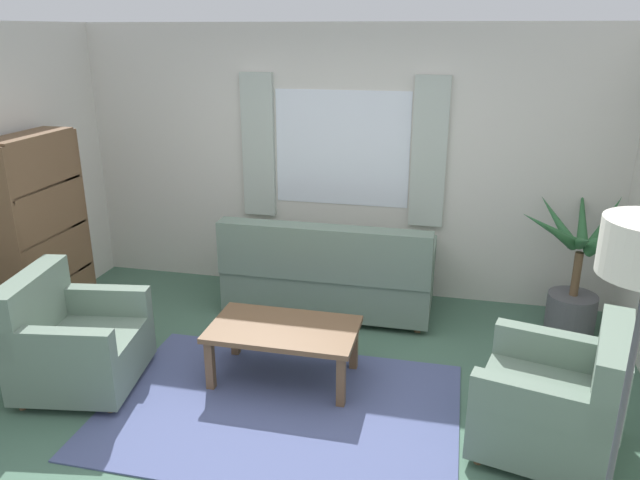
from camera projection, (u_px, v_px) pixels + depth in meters
name	position (u px, v px, depth m)	size (l,w,h in m)	color
ground_plane	(280.00, 409.00, 4.28)	(6.24, 6.24, 0.00)	#476B56
wall_back	(343.00, 163.00, 5.94)	(5.32, 0.12, 2.60)	silver
window_with_curtains	(341.00, 149.00, 5.81)	(1.98, 0.07, 1.40)	white
area_rug	(280.00, 409.00, 4.28)	(2.47, 1.71, 0.01)	#4C5684
couch	(329.00, 275.00, 5.66)	(1.90, 0.82, 0.92)	slate
armchair_left	(73.00, 342.00, 4.48)	(0.94, 0.96, 0.88)	slate
armchair_right	(557.00, 401.00, 3.77)	(0.99, 1.01, 0.88)	slate
coffee_table	(284.00, 334.00, 4.54)	(1.10, 0.64, 0.44)	brown
potted_plant	(576.00, 278.00, 5.24)	(1.08, 1.17, 1.22)	#56565B
bookshelf	(47.00, 231.00, 5.28)	(0.30, 0.94, 1.72)	brown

